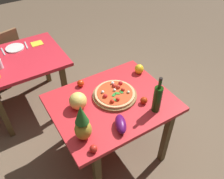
# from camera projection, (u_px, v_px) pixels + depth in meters

# --- Properties ---
(ground_plane) EXTENTS (10.00, 10.00, 0.00)m
(ground_plane) POSITION_uv_depth(u_px,v_px,m) (112.00, 148.00, 2.70)
(ground_plane) COLOR brown
(display_table) EXTENTS (1.12, 0.89, 0.76)m
(display_table) POSITION_uv_depth(u_px,v_px,m) (112.00, 109.00, 2.26)
(display_table) COLOR #4F3C20
(display_table) RESTS_ON ground_plane
(background_table) EXTENTS (1.02, 0.85, 0.76)m
(background_table) POSITION_uv_depth(u_px,v_px,m) (21.00, 66.00, 2.80)
(background_table) COLOR #4F3C20
(background_table) RESTS_ON ground_plane
(dining_chair) EXTENTS (0.49, 0.49, 0.85)m
(dining_chair) POSITION_uv_depth(u_px,v_px,m) (6.00, 54.00, 3.29)
(dining_chair) COLOR brown
(dining_chair) RESTS_ON ground_plane
(pizza_board) EXTENTS (0.42, 0.42, 0.02)m
(pizza_board) POSITION_uv_depth(u_px,v_px,m) (115.00, 95.00, 2.24)
(pizza_board) COLOR brown
(pizza_board) RESTS_ON display_table
(pizza) EXTENTS (0.38, 0.38, 0.06)m
(pizza) POSITION_uv_depth(u_px,v_px,m) (115.00, 93.00, 2.22)
(pizza) COLOR tan
(pizza) RESTS_ON pizza_board
(wine_bottle) EXTENTS (0.08, 0.08, 0.37)m
(wine_bottle) POSITION_uv_depth(u_px,v_px,m) (157.00, 99.00, 2.02)
(wine_bottle) COLOR #16350D
(wine_bottle) RESTS_ON display_table
(pineapple_left) EXTENTS (0.14, 0.14, 0.36)m
(pineapple_left) POSITION_uv_depth(u_px,v_px,m) (82.00, 124.00, 1.78)
(pineapple_left) COLOR gold
(pineapple_left) RESTS_ON display_table
(melon) EXTENTS (0.16, 0.16, 0.16)m
(melon) POSITION_uv_depth(u_px,v_px,m) (78.00, 101.00, 2.09)
(melon) COLOR #E9CB60
(melon) RESTS_ON display_table
(bell_pepper) EXTENTS (0.10, 0.10, 0.11)m
(bell_pepper) POSITION_uv_depth(u_px,v_px,m) (139.00, 69.00, 2.49)
(bell_pepper) COLOR yellow
(bell_pepper) RESTS_ON display_table
(eggplant) EXTENTS (0.16, 0.22, 0.09)m
(eggplant) POSITION_uv_depth(u_px,v_px,m) (121.00, 124.00, 1.93)
(eggplant) COLOR #510F51
(eggplant) RESTS_ON display_table
(tomato_near_board) EXTENTS (0.07, 0.07, 0.07)m
(tomato_near_board) POSITION_uv_depth(u_px,v_px,m) (81.00, 83.00, 2.33)
(tomato_near_board) COLOR red
(tomato_near_board) RESTS_ON display_table
(tomato_at_corner) EXTENTS (0.07, 0.07, 0.07)m
(tomato_at_corner) POSITION_uv_depth(u_px,v_px,m) (144.00, 100.00, 2.16)
(tomato_at_corner) COLOR red
(tomato_at_corner) RESTS_ON display_table
(tomato_beside_pepper) EXTENTS (0.06, 0.06, 0.06)m
(tomato_beside_pepper) POSITION_uv_depth(u_px,v_px,m) (94.00, 149.00, 1.77)
(tomato_beside_pepper) COLOR red
(tomato_beside_pepper) RESTS_ON display_table
(dinner_plate) EXTENTS (0.22, 0.22, 0.02)m
(dinner_plate) POSITION_uv_depth(u_px,v_px,m) (15.00, 48.00, 2.87)
(dinner_plate) COLOR white
(dinner_plate) RESTS_ON background_table
(fork_utensil) EXTENTS (0.02, 0.18, 0.01)m
(fork_utensil) POSITION_uv_depth(u_px,v_px,m) (3.00, 52.00, 2.82)
(fork_utensil) COLOR silver
(fork_utensil) RESTS_ON background_table
(knife_utensil) EXTENTS (0.03, 0.18, 0.01)m
(knife_utensil) POSITION_uv_depth(u_px,v_px,m) (26.00, 45.00, 2.93)
(knife_utensil) COLOR silver
(knife_utensil) RESTS_ON background_table
(napkin_folded) EXTENTS (0.14, 0.13, 0.01)m
(napkin_folded) POSITION_uv_depth(u_px,v_px,m) (37.00, 43.00, 2.96)
(napkin_folded) COLOR yellow
(napkin_folded) RESTS_ON background_table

